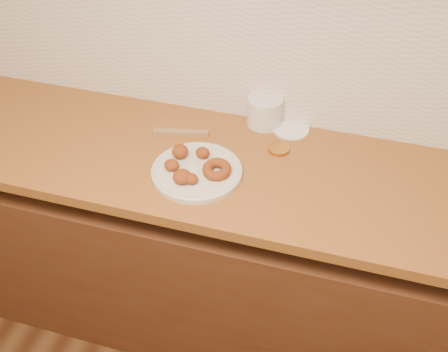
{
  "coord_description": "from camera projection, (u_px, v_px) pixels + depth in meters",
  "views": [
    {
      "loc": [
        0.12,
        0.36,
        2.03
      ],
      "look_at": [
        -0.24,
        1.59,
        0.93
      ],
      "focal_mm": 42.0,
      "sensor_mm": 36.0,
      "label": 1
    }
  ],
  "objects": [
    {
      "name": "brass_jar_lid",
      "position": [
        279.0,
        149.0,
        1.83
      ],
      "size": [
        0.08,
        0.08,
        0.01
      ],
      "primitive_type": "cylinder",
      "rotation": [
        0.0,
        0.0,
        -0.03
      ],
      "color": "#B67228",
      "rests_on": "butcher_block"
    },
    {
      "name": "butcher_block",
      "position": [
        123.0,
        147.0,
        1.88
      ],
      "size": [
        2.3,
        0.62,
        0.04
      ],
      "primitive_type": "cube",
      "color": "#935F22",
      "rests_on": "base_cabinet"
    },
    {
      "name": "ring_donut",
      "position": [
        217.0,
        169.0,
        1.71
      ],
      "size": [
        0.1,
        0.1,
        0.04
      ],
      "primitive_type": "torus",
      "rotation": [
        0.1,
        0.0,
        0.06
      ],
      "color": "maroon",
      "rests_on": "donut_plate"
    },
    {
      "name": "tub_lid",
      "position": [
        291.0,
        129.0,
        1.93
      ],
      "size": [
        0.17,
        0.17,
        0.01
      ],
      "primitive_type": "cylinder",
      "rotation": [
        0.0,
        0.0,
        -0.37
      ],
      "color": "white",
      "rests_on": "butcher_block"
    },
    {
      "name": "wall_back",
      "position": [
        333.0,
        8.0,
        1.66
      ],
      "size": [
        4.0,
        0.02,
        2.7
      ],
      "primitive_type": "cube",
      "color": "tan",
      "rests_on": "ground"
    },
    {
      "name": "donut_plate",
      "position": [
        197.0,
        172.0,
        1.74
      ],
      "size": [
        0.3,
        0.3,
        0.02
      ],
      "primitive_type": "cylinder",
      "color": "beige",
      "rests_on": "butcher_block"
    },
    {
      "name": "base_cabinet",
      "position": [
        290.0,
        275.0,
        2.07
      ],
      "size": [
        3.6,
        0.6,
        0.77
      ],
      "primitive_type": "cube",
      "color": "#4F2E1B",
      "rests_on": "floor"
    },
    {
      "name": "fried_dough_chunks",
      "position": [
        184.0,
        164.0,
        1.72
      ],
      "size": [
        0.14,
        0.2,
        0.05
      ],
      "color": "maroon",
      "rests_on": "donut_plate"
    },
    {
      "name": "backsplash",
      "position": [
        327.0,
        53.0,
        1.75
      ],
      "size": [
        3.6,
        0.02,
        0.6
      ],
      "primitive_type": "cube",
      "color": "silver",
      "rests_on": "wall_back"
    },
    {
      "name": "wooden_utensil",
      "position": [
        181.0,
        132.0,
        1.91
      ],
      "size": [
        0.2,
        0.07,
        0.02
      ],
      "primitive_type": "cube",
      "rotation": [
        0.0,
        0.0,
        0.22
      ],
      "color": "olive",
      "rests_on": "butcher_block"
    },
    {
      "name": "plastic_tub",
      "position": [
        265.0,
        111.0,
        1.93
      ],
      "size": [
        0.15,
        0.15,
        0.11
      ],
      "primitive_type": "cylinder",
      "rotation": [
        0.0,
        0.0,
        -0.17
      ],
      "color": "silver",
      "rests_on": "butcher_block"
    }
  ]
}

